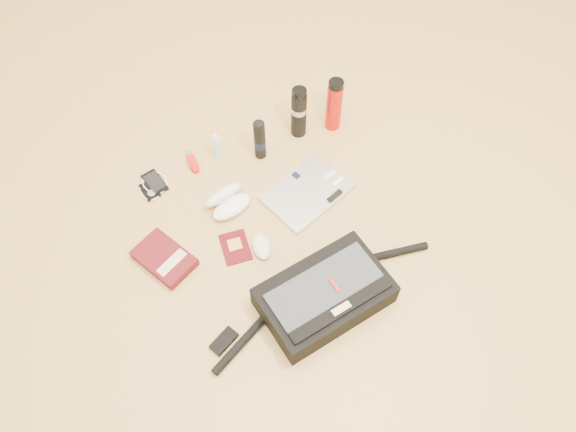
{
  "coord_description": "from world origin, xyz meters",
  "views": [
    {
      "loc": [
        -0.48,
        -0.92,
        1.8
      ],
      "look_at": [
        0.05,
        0.06,
        0.06
      ],
      "focal_mm": 35.0,
      "sensor_mm": 36.0,
      "label": 1
    }
  ],
  "objects_px": {
    "thermos_red": "(334,105)",
    "laptop": "(308,192)",
    "thermos_black": "(299,112)",
    "book": "(165,258)",
    "messenger_bag": "(324,296)"
  },
  "relations": [
    {
      "from": "thermos_red",
      "to": "laptop",
      "type": "bearing_deg",
      "value": -135.89
    },
    {
      "from": "thermos_black",
      "to": "thermos_red",
      "type": "bearing_deg",
      "value": -13.67
    },
    {
      "from": "laptop",
      "to": "thermos_red",
      "type": "xyz_separation_m",
      "value": [
        0.27,
        0.26,
        0.11
      ]
    },
    {
      "from": "laptop",
      "to": "thermos_black",
      "type": "bearing_deg",
      "value": 52.49
    },
    {
      "from": "thermos_black",
      "to": "book",
      "type": "bearing_deg",
      "value": -157.0
    },
    {
      "from": "messenger_bag",
      "to": "laptop",
      "type": "xyz_separation_m",
      "value": [
        0.18,
        0.43,
        -0.04
      ]
    },
    {
      "from": "thermos_black",
      "to": "laptop",
      "type": "bearing_deg",
      "value": -112.54
    },
    {
      "from": "messenger_bag",
      "to": "thermos_black",
      "type": "height_order",
      "value": "thermos_black"
    },
    {
      "from": "thermos_black",
      "to": "messenger_bag",
      "type": "bearing_deg",
      "value": -112.62
    },
    {
      "from": "laptop",
      "to": "thermos_black",
      "type": "xyz_separation_m",
      "value": [
        0.12,
        0.29,
        0.11
      ]
    },
    {
      "from": "messenger_bag",
      "to": "book",
      "type": "bearing_deg",
      "value": 131.5
    },
    {
      "from": "laptop",
      "to": "thermos_black",
      "type": "relative_size",
      "value": 1.51
    },
    {
      "from": "messenger_bag",
      "to": "book",
      "type": "height_order",
      "value": "messenger_bag"
    },
    {
      "from": "thermos_red",
      "to": "book",
      "type": "bearing_deg",
      "value": -162.63
    },
    {
      "from": "laptop",
      "to": "thermos_red",
      "type": "height_order",
      "value": "thermos_red"
    }
  ]
}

